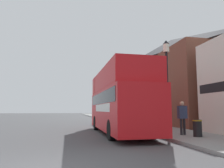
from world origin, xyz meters
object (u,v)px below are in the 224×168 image
object	(u,v)px
tour_bus	(119,106)
lamp_post_second	(123,90)
parked_car_ahead_of_bus	(105,118)
pedestrian_third	(182,115)
lamp_post_nearest	(167,70)
litter_bin	(197,128)

from	to	relation	value
tour_bus	lamp_post_second	distance (m)	7.31
parked_car_ahead_of_bus	pedestrian_third	bearing A→B (deg)	-75.75
pedestrian_third	parked_car_ahead_of_bus	bearing A→B (deg)	102.62
lamp_post_second	parked_car_ahead_of_bus	bearing A→B (deg)	131.70
tour_bus	lamp_post_nearest	size ratio (longest dim) A/B	1.83
parked_car_ahead_of_bus	pedestrian_third	size ratio (longest dim) A/B	2.32
parked_car_ahead_of_bus	pedestrian_third	world-z (taller)	pedestrian_third
lamp_post_second	litter_bin	bearing A→B (deg)	-82.64
tour_bus	lamp_post_nearest	world-z (taller)	lamp_post_nearest
pedestrian_third	lamp_post_second	distance (m)	9.64
lamp_post_second	lamp_post_nearest	bearing A→B (deg)	-90.04
tour_bus	litter_bin	size ratio (longest dim) A/B	11.03
parked_car_ahead_of_bus	lamp_post_nearest	bearing A→B (deg)	-81.06
parked_car_ahead_of_bus	litter_bin	world-z (taller)	parked_car_ahead_of_bus
lamp_post_second	pedestrian_third	bearing A→B (deg)	-83.87
parked_car_ahead_of_bus	lamp_post_second	world-z (taller)	lamp_post_second
lamp_post_second	litter_bin	world-z (taller)	lamp_post_second
pedestrian_third	litter_bin	world-z (taller)	pedestrian_third
tour_bus	lamp_post_second	bearing A→B (deg)	73.14
parked_car_ahead_of_bus	litter_bin	xyz separation A→B (m)	(2.78, -11.87, -0.09)
lamp_post_second	litter_bin	size ratio (longest dim) A/B	5.56
lamp_post_nearest	pedestrian_third	bearing A→B (deg)	17.56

